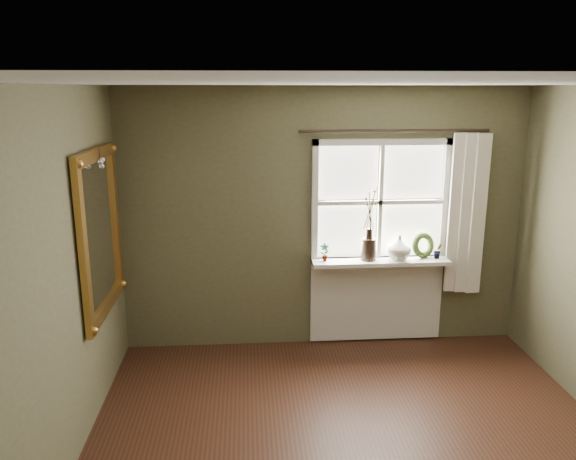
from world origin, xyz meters
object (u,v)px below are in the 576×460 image
(dark_jug, at_px, (369,249))
(gilt_mirror, at_px, (100,232))
(cream_vase, at_px, (399,247))
(wreath, at_px, (423,248))

(dark_jug, distance_m, gilt_mirror, 2.52)
(cream_vase, height_order, wreath, cream_vase)
(cream_vase, bearing_deg, wreath, 8.95)
(wreath, height_order, gilt_mirror, gilt_mirror)
(dark_jug, bearing_deg, gilt_mirror, -163.85)
(dark_jug, xyz_separation_m, cream_vase, (0.31, 0.00, 0.01))
(wreath, bearing_deg, dark_jug, 161.12)
(dark_jug, relative_size, gilt_mirror, 0.16)
(dark_jug, height_order, wreath, wreath)
(gilt_mirror, bearing_deg, dark_jug, 16.15)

